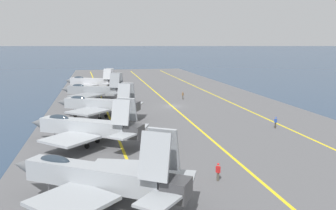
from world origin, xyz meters
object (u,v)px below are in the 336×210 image
crew_brown_vest (183,95)px  parked_jet_fifth (91,82)px  parked_jet_third (98,104)px  parked_jet_second (86,127)px  crew_red_vest (218,171)px  crew_blue_vest (276,122)px  parked_jet_nearest (97,176)px  parked_jet_fourth (94,90)px

crew_brown_vest → parked_jet_fifth: bearing=50.1°
parked_jet_third → crew_brown_vest: parked_jet_third is taller
parked_jet_third → crew_brown_vest: (17.04, -18.75, -1.55)m
parked_jet_second → crew_brown_vest: parked_jet_second is taller
parked_jet_third → parked_jet_fifth: parked_jet_third is taller
crew_red_vest → crew_blue_vest: bearing=-40.6°
parked_jet_second → parked_jet_third: parked_jet_third is taller
parked_jet_nearest → parked_jet_third: parked_jet_nearest is taller
parked_jet_second → crew_blue_vest: parked_jet_second is taller
crew_red_vest → crew_blue_vest: crew_blue_vest is taller
parked_jet_second → crew_brown_vest: size_ratio=8.99×
crew_red_vest → crew_brown_vest: bearing=-9.7°
crew_brown_vest → crew_blue_vest: size_ratio=0.99×
parked_jet_second → crew_brown_vest: (32.38, -20.41, -1.37)m
crew_brown_vest → parked_jet_fourth: bearing=87.8°
parked_jet_nearest → crew_brown_vest: size_ratio=8.81×
parked_jet_second → crew_red_vest: parked_jet_second is taller
parked_jet_third → parked_jet_fourth: (17.80, 0.69, -0.04)m
parked_jet_nearest → crew_blue_vest: parked_jet_nearest is taller
parked_jet_fourth → crew_blue_vest: (-29.67, -26.75, -1.50)m
parked_jet_nearest → parked_jet_second: size_ratio=0.98×
parked_jet_nearest → crew_brown_vest: 53.65m
parked_jet_fourth → crew_red_vest: size_ratio=8.81×
parked_jet_nearest → parked_jet_third: bearing=-0.5°
parked_jet_fifth → parked_jet_nearest: bearing=-179.0°
parked_jet_second → parked_jet_nearest: bearing=-175.7°
parked_jet_nearest → parked_jet_fourth: (50.89, 0.37, -0.14)m
parked_jet_fifth → parked_jet_second: bearing=179.8°
parked_jet_third → parked_jet_fifth: size_ratio=1.01×
parked_jet_nearest → parked_jet_fourth: bearing=0.4°
parked_jet_fifth → crew_brown_vest: parked_jet_fifth is taller
parked_jet_third → parked_jet_fifth: 34.00m
crew_red_vest → crew_blue_vest: (17.85, -15.32, 0.01)m
parked_jet_third → crew_red_vest: bearing=-160.1°
parked_jet_third → crew_red_vest: size_ratio=8.67×
crew_brown_vest → crew_red_vest: crew_red_vest is taller
parked_jet_fifth → crew_red_vest: 64.87m
crew_brown_vest → crew_red_vest: 47.43m
crew_blue_vest → crew_red_vest: bearing=139.4°
parked_jet_fourth → crew_red_vest: (-47.52, -11.43, -1.50)m
crew_brown_vest → crew_blue_vest: (-28.90, -7.31, 0.01)m
parked_jet_nearest → parked_jet_fourth: size_ratio=1.00×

